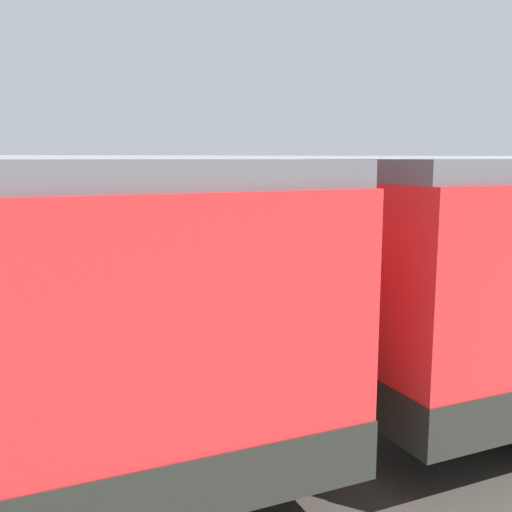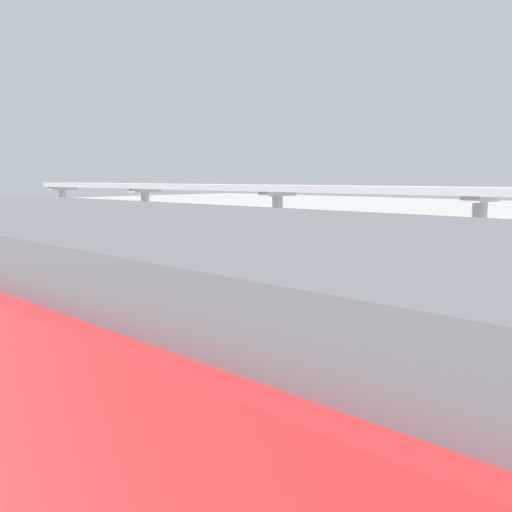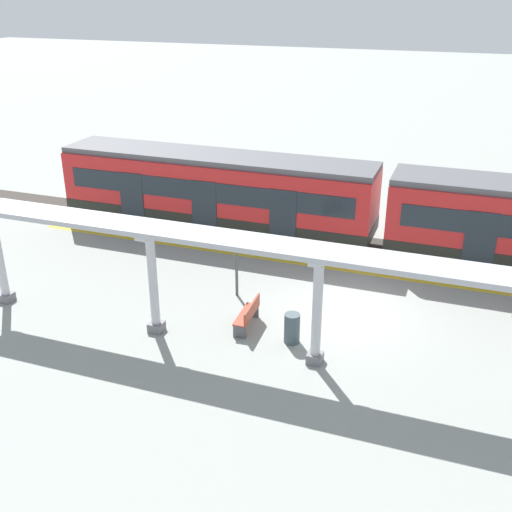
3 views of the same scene
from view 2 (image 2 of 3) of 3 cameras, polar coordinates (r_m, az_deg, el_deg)
name	(u,v)px [view 2 (image 2 of 3)]	position (r m, az deg, el deg)	size (l,w,h in m)	color
ground_plane	(180,344)	(12.20, -8.26, -9.44)	(176.00, 176.00, 0.00)	gray
tactile_edge_strip	(33,387)	(10.54, -22.91, -12.91)	(0.52, 28.37, 0.01)	gold
train_near_carriage	(217,483)	(3.59, -4.22, -23.31)	(2.65, 13.57, 3.48)	red
canopy_pillar_second	(475,281)	(11.27, 22.61, -2.47)	(1.10, 0.44, 3.39)	slate
canopy_pillar_third	(277,255)	(13.84, 2.31, 0.09)	(1.10, 0.44, 3.39)	slate
canopy_pillar_fourth	(146,238)	(18.07, -11.75, 1.87)	(1.10, 0.44, 3.39)	slate
canopy_pillar_fifth	(64,228)	(22.84, -19.99, 2.87)	(1.10, 0.44, 3.39)	slate
canopy_beam	(271,188)	(13.84, 1.64, 7.35)	(1.20, 23.07, 0.16)	#A8AAB2
bench_near_end	(328,330)	(11.69, 7.82, -7.95)	(1.52, 0.51, 0.86)	#983A27
bench_mid_platform	(78,270)	(20.16, -18.63, -1.40)	(1.51, 0.47, 0.86)	gold
trash_bin	(285,313)	(12.87, 3.11, -6.19)	(0.48, 0.48, 0.96)	#3E4D52
platform_info_sign	(320,317)	(9.31, 6.97, -6.53)	(0.56, 0.10, 2.20)	#4C4C51
passenger_waiting_near_edge	(5,281)	(15.67, -25.49, -2.44)	(0.49, 0.43, 1.59)	gray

